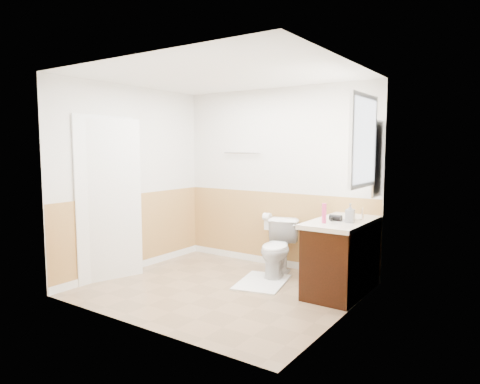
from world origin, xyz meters
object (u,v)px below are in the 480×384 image
Objects in this scene: toilet at (278,248)px; lotion_bottle at (324,213)px; bath_mat at (262,282)px; vanity_cabinet at (342,258)px; soap_dispenser at (350,213)px.

lotion_bottle is at bearing -42.23° from toilet.
toilet reaches higher than bath_mat.
toilet is 0.95m from vanity_cabinet.
soap_dispenser is at bearing 43.36° from lotion_bottle.
vanity_cabinet reaches higher than toilet.
lotion_bottle reaches higher than toilet.
vanity_cabinet is 5.16× the size of soap_dispenser.
toilet is 1.24m from soap_dispenser.
vanity_cabinet is 0.58m from soap_dispenser.
bath_mat is at bearing -172.62° from soap_dispenser.
bath_mat is at bearing -166.12° from vanity_cabinet.
bath_mat is at bearing -103.40° from toilet.
vanity_cabinet is at bearing -22.95° from toilet.
toilet is 3.40× the size of soap_dispenser.
bath_mat is (-0.00, -0.39, -0.35)m from toilet.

